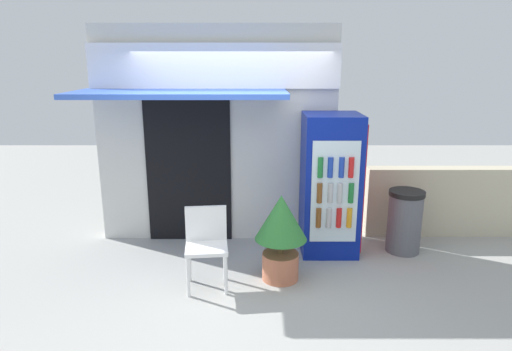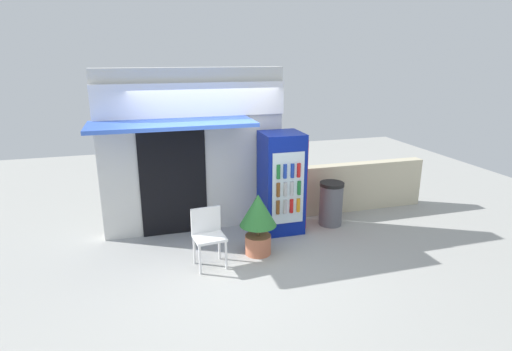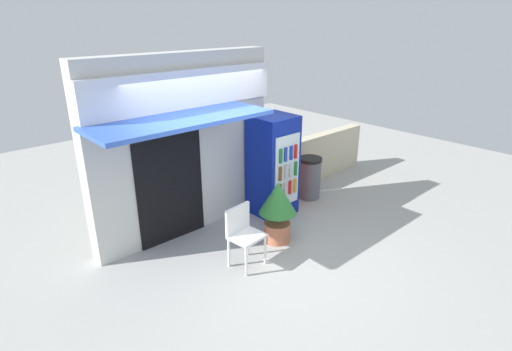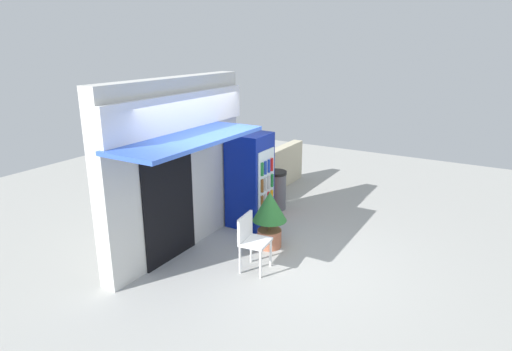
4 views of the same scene
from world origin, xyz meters
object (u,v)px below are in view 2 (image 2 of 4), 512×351
object	(u,v)px
drink_cooler	(282,183)
plastic_chair	(208,232)
trash_bin	(331,203)
potted_plant_near_shop	(258,218)

from	to	relation	value
drink_cooler	plastic_chair	world-z (taller)	drink_cooler
trash_bin	potted_plant_near_shop	bearing A→B (deg)	-155.20
drink_cooler	plastic_chair	distance (m)	1.77
plastic_chair	potted_plant_near_shop	size ratio (longest dim) A/B	0.88
drink_cooler	potted_plant_near_shop	size ratio (longest dim) A/B	1.79
drink_cooler	plastic_chair	xyz separation A→B (m)	(-1.47, -0.91, -0.36)
drink_cooler	trash_bin	world-z (taller)	drink_cooler
plastic_chair	trash_bin	xyz separation A→B (m)	(2.43, 0.88, -0.11)
drink_cooler	potted_plant_near_shop	bearing A→B (deg)	-130.36
potted_plant_near_shop	drink_cooler	bearing A→B (deg)	49.64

